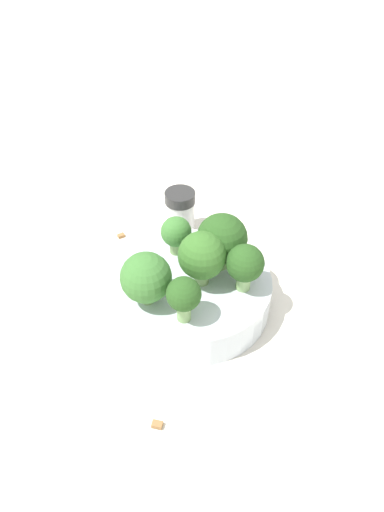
% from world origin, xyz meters
% --- Properties ---
extents(ground_plane, '(3.00, 3.00, 0.00)m').
position_xyz_m(ground_plane, '(0.00, 0.00, 0.00)').
color(ground_plane, silver).
extents(bowl, '(0.18, 0.18, 0.04)m').
position_xyz_m(bowl, '(0.00, 0.00, 0.02)').
color(bowl, silver).
rests_on(bowl, ground_plane).
extents(broccoli_floret_0, '(0.04, 0.04, 0.06)m').
position_xyz_m(broccoli_floret_0, '(-0.01, 0.06, 0.07)').
color(broccoli_floret_0, '#8EB770').
rests_on(broccoli_floret_0, bowl).
extents(broccoli_floret_1, '(0.05, 0.05, 0.07)m').
position_xyz_m(broccoli_floret_1, '(-0.00, 0.01, 0.08)').
color(broccoli_floret_1, '#7A9E5B').
rests_on(broccoli_floret_1, bowl).
extents(broccoli_floret_2, '(0.06, 0.06, 0.07)m').
position_xyz_m(broccoli_floret_2, '(-0.03, 0.02, 0.08)').
color(broccoli_floret_2, '#84AD66').
rests_on(broccoli_floret_2, bowl).
extents(broccoli_floret_3, '(0.04, 0.04, 0.05)m').
position_xyz_m(broccoli_floret_3, '(-0.04, -0.03, 0.07)').
color(broccoli_floret_3, '#7A9E5B').
rests_on(broccoli_floret_3, bowl).
extents(broccoli_floret_4, '(0.05, 0.05, 0.06)m').
position_xyz_m(broccoli_floret_4, '(0.05, -0.03, 0.07)').
color(broccoli_floret_4, '#8EB770').
rests_on(broccoli_floret_4, bowl).
extents(broccoli_floret_5, '(0.04, 0.04, 0.05)m').
position_xyz_m(broccoli_floret_5, '(0.06, 0.01, 0.07)').
color(broccoli_floret_5, '#84AD66').
rests_on(broccoli_floret_5, bowl).
extents(pepper_shaker, '(0.04, 0.04, 0.06)m').
position_xyz_m(pepper_shaker, '(-0.12, -0.06, 0.03)').
color(pepper_shaker, silver).
rests_on(pepper_shaker, ground_plane).
extents(almond_crumb_0, '(0.01, 0.01, 0.01)m').
position_xyz_m(almond_crumb_0, '(0.16, 0.03, 0.00)').
color(almond_crumb_0, olive).
rests_on(almond_crumb_0, ground_plane).
extents(almond_crumb_1, '(0.01, 0.01, 0.01)m').
position_xyz_m(almond_crumb_1, '(-0.11, -0.01, 0.00)').
color(almond_crumb_1, olive).
rests_on(almond_crumb_1, ground_plane).
extents(almond_crumb_2, '(0.01, 0.01, 0.01)m').
position_xyz_m(almond_crumb_2, '(-0.08, -0.13, 0.00)').
color(almond_crumb_2, olive).
rests_on(almond_crumb_2, ground_plane).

